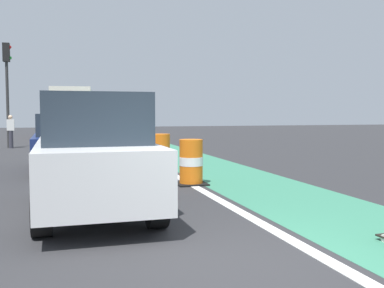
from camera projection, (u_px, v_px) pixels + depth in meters
name	position (u px, v px, depth m)	size (l,w,h in m)	color
ground_plane	(247.00, 260.00, 5.30)	(100.00, 100.00, 0.00)	#2D2D30
bike_lane_strip	(182.00, 157.00, 17.47)	(2.50, 80.00, 0.01)	#387F60
lane_divider_stripe	(144.00, 158.00, 17.05)	(0.20, 80.00, 0.01)	silver
parked_suv_nearest	(93.00, 153.00, 7.85)	(1.96, 4.62, 2.04)	silver
parked_sedan_second	(66.00, 143.00, 13.52)	(1.97, 4.13, 1.70)	navy
traffic_barrel_front	(191.00, 163.00, 10.85)	(0.73, 0.73, 1.09)	orange
traffic_barrel_mid	(161.00, 152.00, 13.62)	(0.73, 0.73, 1.09)	orange
delivery_truck_down_block	(73.00, 111.00, 29.27)	(2.83, 7.74, 3.23)	silver
traffic_light_corner	(7.00, 76.00, 21.97)	(0.41, 0.32, 5.10)	#2D2D2D
pedestrian_crossing	(11.00, 130.00, 21.88)	(0.34, 0.20, 1.61)	#33333D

